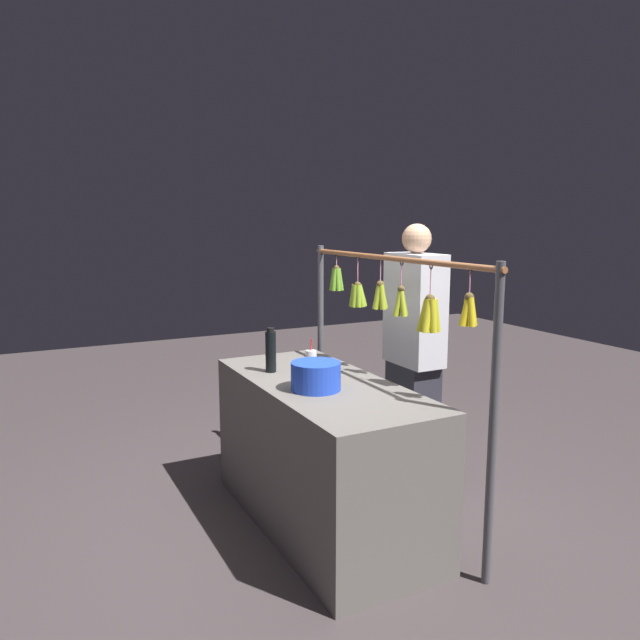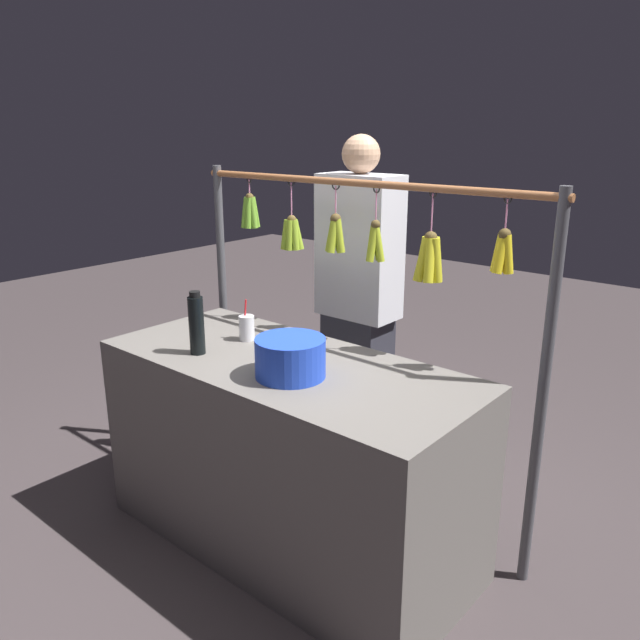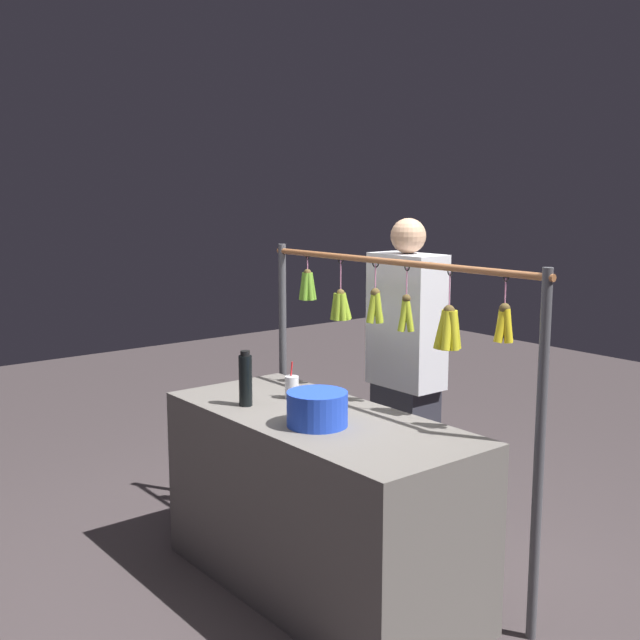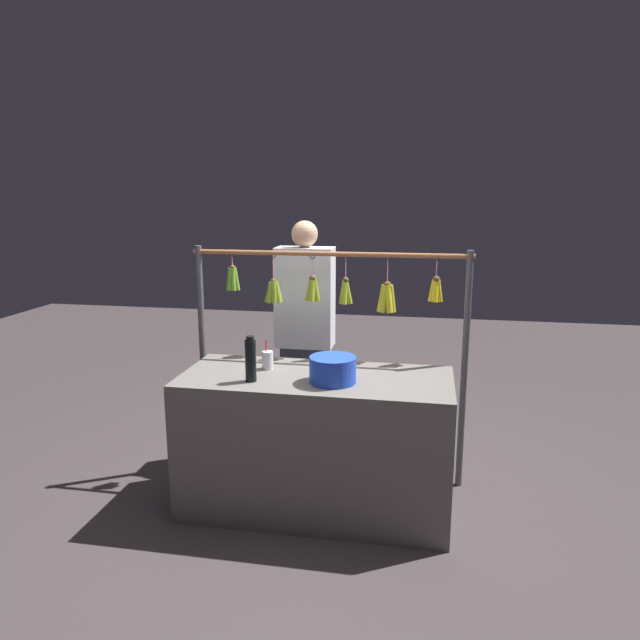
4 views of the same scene
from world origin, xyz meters
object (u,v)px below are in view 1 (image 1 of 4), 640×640
(blue_bucket, at_px, (316,376))
(vendor_person, at_px, (414,359))
(drink_cup, at_px, (311,359))
(water_bottle, at_px, (271,351))

(blue_bucket, height_order, vendor_person, vendor_person)
(drink_cup, distance_m, vendor_person, 0.73)
(water_bottle, height_order, vendor_person, vendor_person)
(drink_cup, xyz_separation_m, vendor_person, (-0.09, -0.72, -0.05))
(drink_cup, bearing_deg, vendor_person, -97.20)
(water_bottle, distance_m, drink_cup, 0.27)
(water_bottle, bearing_deg, drink_cup, -96.62)
(water_bottle, height_order, blue_bucket, water_bottle)
(blue_bucket, bearing_deg, drink_cup, -23.09)
(blue_bucket, xyz_separation_m, drink_cup, (0.45, -0.19, -0.02))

